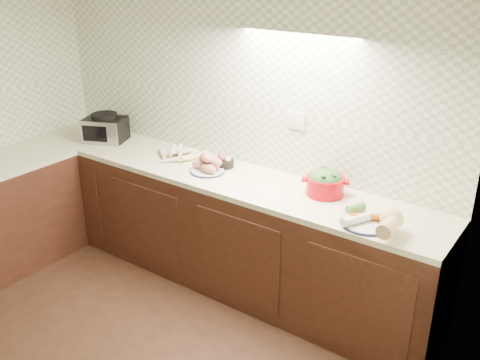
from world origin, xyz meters
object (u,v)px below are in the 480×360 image
Objects in this scene: parsnip_pile at (176,156)px; onion_bowl at (224,161)px; toaster_oven at (105,128)px; sweet_potato_plate at (208,165)px; dutch_oven at (325,183)px; veg_plate at (378,219)px.

parsnip_pile is 0.41m from onion_bowl.
toaster_oven is 1.57× the size of sweet_potato_plate.
parsnip_pile is 1.27m from dutch_oven.
dutch_oven reaches higher than sweet_potato_plate.
toaster_oven is at bearing -179.91° from parsnip_pile.
toaster_oven reaches higher than onion_bowl.
dutch_oven is 0.83× the size of veg_plate.
dutch_oven is (0.90, 0.15, 0.03)m from sweet_potato_plate.
sweet_potato_plate reaches higher than veg_plate.
toaster_oven is 2.57m from veg_plate.
toaster_oven is 0.82m from parsnip_pile.
toaster_oven reaches higher than veg_plate.
veg_plate is (1.35, -0.25, 0.01)m from onion_bowl.
dutch_oven reaches higher than parsnip_pile.
toaster_oven is at bearing 177.65° from sweet_potato_plate.
toaster_oven reaches higher than dutch_oven.
parsnip_pile is (0.82, 0.00, -0.08)m from toaster_oven.
sweet_potato_plate is (1.18, -0.05, -0.06)m from toaster_oven.
toaster_oven reaches higher than parsnip_pile.
sweet_potato_plate reaches higher than parsnip_pile.
veg_plate is at bearing -26.55° from toaster_oven.
parsnip_pile is at bearing -23.17° from toaster_oven.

